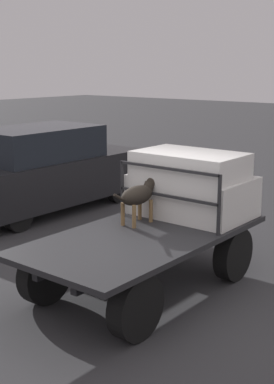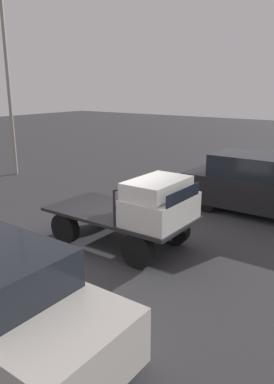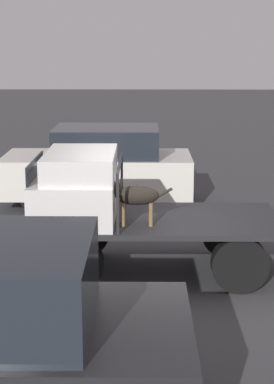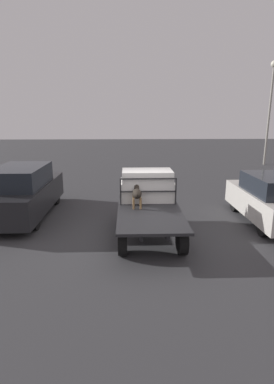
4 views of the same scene
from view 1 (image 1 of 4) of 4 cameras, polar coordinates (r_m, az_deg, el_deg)
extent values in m
plane|color=#38383A|center=(7.98, 0.75, -10.42)|extent=(80.00, 80.00, 0.00)
cylinder|color=black|center=(9.18, 1.36, -4.48)|extent=(0.82, 0.24, 0.82)
cylinder|color=black|center=(8.35, 10.22, -6.51)|extent=(0.82, 0.24, 0.82)
cylinder|color=black|center=(7.54, -9.79, -8.69)|extent=(0.82, 0.24, 0.82)
cylinder|color=black|center=(6.51, -0.10, -12.14)|extent=(0.82, 0.24, 0.82)
cube|color=black|center=(7.92, -1.17, -5.08)|extent=(3.52, 0.10, 0.18)
cube|color=black|center=(7.53, 2.80, -6.08)|extent=(3.52, 0.10, 0.18)
cube|color=#232326|center=(7.68, 0.77, -4.65)|extent=(3.82, 1.93, 0.08)
cube|color=silver|center=(8.57, 5.91, -0.35)|extent=(1.23, 1.81, 0.64)
cube|color=silver|center=(8.39, 5.65, 2.94)|extent=(1.05, 1.67, 0.39)
cube|color=black|center=(8.98, 8.09, 3.17)|extent=(0.02, 1.48, 0.29)
cube|color=#232326|center=(8.52, -1.59, 0.45)|extent=(0.04, 0.04, 0.87)
cube|color=#232326|center=(7.52, 8.75, -1.41)|extent=(0.04, 0.04, 0.87)
cube|color=#232326|center=(7.90, 3.30, 2.51)|extent=(0.04, 1.77, 0.04)
cube|color=#232326|center=(7.99, 3.26, -0.42)|extent=(0.04, 1.77, 0.04)
cylinder|color=brown|center=(8.28, 0.30, -1.78)|extent=(0.06, 0.06, 0.35)
cylinder|color=brown|center=(8.15, 1.49, -2.03)|extent=(0.06, 0.06, 0.35)
cylinder|color=brown|center=(7.98, -1.53, -2.37)|extent=(0.06, 0.06, 0.35)
cylinder|color=brown|center=(7.85, -0.31, -2.64)|extent=(0.06, 0.06, 0.35)
ellipsoid|color=black|center=(8.00, 0.00, -0.35)|extent=(0.66, 0.29, 0.29)
sphere|color=brown|center=(8.15, 0.80, -0.47)|extent=(0.13, 0.13, 0.13)
cylinder|color=black|center=(8.19, 1.22, 0.55)|extent=(0.20, 0.16, 0.20)
sphere|color=black|center=(8.27, 1.68, 1.02)|extent=(0.19, 0.19, 0.19)
cone|color=brown|center=(8.33, 2.02, 1.02)|extent=(0.11, 0.11, 0.11)
cone|color=black|center=(8.27, 1.35, 1.62)|extent=(0.06, 0.08, 0.10)
cone|color=black|center=(8.21, 1.94, 1.53)|extent=(0.06, 0.08, 0.10)
cylinder|color=black|center=(7.70, -1.80, -0.67)|extent=(0.28, 0.04, 0.18)
cylinder|color=black|center=(13.95, -7.01, 1.11)|extent=(0.60, 0.20, 0.60)
cylinder|color=black|center=(12.89, -2.10, 0.19)|extent=(0.60, 0.20, 0.60)
cylinder|color=black|center=(10.86, -12.56, -2.60)|extent=(0.60, 0.20, 0.60)
cube|color=black|center=(12.29, -9.51, 1.45)|extent=(4.86, 1.86, 0.96)
cube|color=#1E232B|center=(11.99, -10.53, 5.14)|extent=(2.67, 1.67, 0.70)
camera|label=2|loc=(11.82, 53.22, 11.96)|focal=35.00mm
camera|label=3|loc=(15.26, -28.97, 12.81)|focal=60.00mm
camera|label=4|loc=(5.95, -82.03, 6.56)|focal=28.00mm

